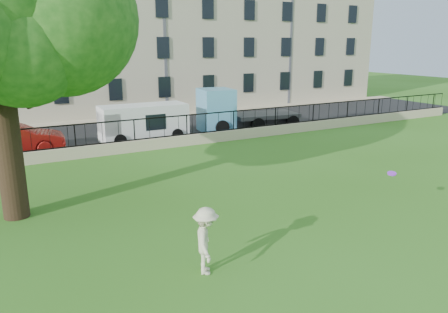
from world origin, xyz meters
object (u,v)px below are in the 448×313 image
blue_truck (248,108)px  red_sedan (16,139)px  white_van (144,123)px  frisbee (392,173)px  man (206,241)px

blue_truck → red_sedan: bearing=-172.3°
white_van → blue_truck: (7.21, 0.06, 0.32)m
frisbee → red_sedan: size_ratio=0.06×
man → blue_truck: bearing=-10.7°
white_van → frisbee: bearing=-79.7°
frisbee → white_van: 15.83m
frisbee → blue_truck: blue_truck is taller
man → white_van: 15.88m
blue_truck → white_van: bearing=-172.1°
frisbee → red_sedan: bearing=121.4°
white_van → blue_truck: blue_truck is taller
blue_truck → frisbee: bearing=-98.7°
red_sedan → white_van: (6.84, 0.00, 0.27)m
red_sedan → white_van: bearing=-82.7°
man → red_sedan: bearing=36.0°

